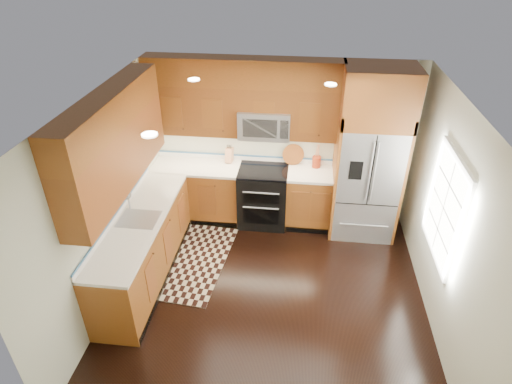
# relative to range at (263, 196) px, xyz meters

# --- Properties ---
(ground) EXTENTS (4.00, 4.00, 0.00)m
(ground) POSITION_rel_range_xyz_m (0.25, -1.67, -0.47)
(ground) COLOR black
(ground) RESTS_ON ground
(wall_back) EXTENTS (4.00, 0.02, 2.60)m
(wall_back) POSITION_rel_range_xyz_m (0.25, 0.33, 0.83)
(wall_back) COLOR beige
(wall_back) RESTS_ON ground
(wall_left) EXTENTS (0.02, 4.00, 2.60)m
(wall_left) POSITION_rel_range_xyz_m (-1.75, -1.67, 0.83)
(wall_left) COLOR beige
(wall_left) RESTS_ON ground
(wall_right) EXTENTS (0.02, 4.00, 2.60)m
(wall_right) POSITION_rel_range_xyz_m (2.25, -1.67, 0.83)
(wall_right) COLOR beige
(wall_right) RESTS_ON ground
(window) EXTENTS (0.04, 1.10, 1.30)m
(window) POSITION_rel_range_xyz_m (2.23, -1.47, 0.93)
(window) COLOR white
(window) RESTS_ON ground
(base_cabinets) EXTENTS (2.85, 3.00, 0.90)m
(base_cabinets) POSITION_rel_range_xyz_m (-0.98, -0.77, -0.02)
(base_cabinets) COLOR brown
(base_cabinets) RESTS_ON ground
(countertop) EXTENTS (2.86, 3.01, 0.04)m
(countertop) POSITION_rel_range_xyz_m (-0.84, -0.65, 0.45)
(countertop) COLOR silver
(countertop) RESTS_ON base_cabinets
(upper_cabinets) EXTENTS (2.85, 3.00, 1.15)m
(upper_cabinets) POSITION_rel_range_xyz_m (-0.90, -0.58, 1.56)
(upper_cabinets) COLOR brown
(upper_cabinets) RESTS_ON ground
(range) EXTENTS (0.76, 0.67, 0.95)m
(range) POSITION_rel_range_xyz_m (0.00, 0.00, 0.00)
(range) COLOR black
(range) RESTS_ON ground
(microwave) EXTENTS (0.76, 0.40, 0.42)m
(microwave) POSITION_rel_range_xyz_m (-0.00, 0.13, 1.19)
(microwave) COLOR #B2B2B7
(microwave) RESTS_ON ground
(refrigerator) EXTENTS (0.98, 0.75, 2.60)m
(refrigerator) POSITION_rel_range_xyz_m (1.55, -0.04, 0.83)
(refrigerator) COLOR #B2B2B7
(refrigerator) RESTS_ON ground
(sink_faucet) EXTENTS (0.54, 0.44, 0.37)m
(sink_faucet) POSITION_rel_range_xyz_m (-1.48, -1.44, 0.52)
(sink_faucet) COLOR #B2B2B7
(sink_faucet) RESTS_ON countertop
(rug) EXTENTS (1.17, 1.78, 0.01)m
(rug) POSITION_rel_range_xyz_m (-0.95, -1.11, -0.46)
(rug) COLOR black
(rug) RESTS_ON ground
(knife_block) EXTENTS (0.12, 0.15, 0.29)m
(knife_block) POSITION_rel_range_xyz_m (-0.57, 0.24, 0.59)
(knife_block) COLOR tan
(knife_block) RESTS_ON countertop
(utensil_crock) EXTENTS (0.15, 0.15, 0.38)m
(utensil_crock) POSITION_rel_range_xyz_m (0.81, 0.22, 0.60)
(utensil_crock) COLOR maroon
(utensil_crock) RESTS_ON countertop
(cutting_board) EXTENTS (0.38, 0.38, 0.02)m
(cutting_board) POSITION_rel_range_xyz_m (0.44, 0.27, 0.48)
(cutting_board) COLOR brown
(cutting_board) RESTS_ON countertop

